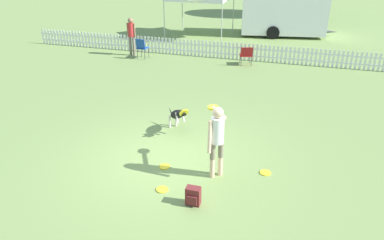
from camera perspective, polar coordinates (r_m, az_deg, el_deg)
The scene contains 12 objects.
ground_plane at distance 9.06m, azimuth -3.78°, elevation -5.97°, with size 240.00×240.00×0.00m, color olive.
handler_person at distance 7.96m, azimuth 3.81°, elevation -2.07°, with size 0.59×1.10×1.67m.
leaping_dog at distance 10.03m, azimuth -2.22°, elevation 0.84°, with size 0.90×1.02×0.89m.
frisbee_near_handler at distance 8.04m, azimuth -4.56°, elevation -10.50°, with size 0.25×0.25×0.02m.
frisbee_near_dog at distance 8.69m, azimuth 11.11°, elevation -7.89°, with size 0.25×0.25×0.02m.
frisbee_midfield at distance 8.77m, azimuth -4.19°, elevation -7.07°, with size 0.25×0.25×0.02m.
backpack_on_grass at distance 7.53m, azimuth 0.17°, elevation -11.53°, with size 0.29×0.22×0.39m.
picket_fence at distance 16.76m, azimuth 6.59°, elevation 10.40°, with size 19.82×0.04×0.74m.
folding_chair_blue_left at distance 16.87m, azimuth -7.68°, elevation 11.03°, with size 0.48×0.50×0.90m.
folding_chair_center at distance 15.94m, azimuth 8.28°, elevation 9.90°, with size 0.62×0.63×0.80m.
spectator_standing at distance 17.34m, azimuth -9.24°, elevation 12.99°, with size 0.42×0.27×1.69m.
equipment_trailer at distance 21.61m, azimuth 13.80°, elevation 16.07°, with size 5.31×2.71×2.65m.
Camera 1 is at (2.76, -7.21, 4.75)m, focal length 35.00 mm.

